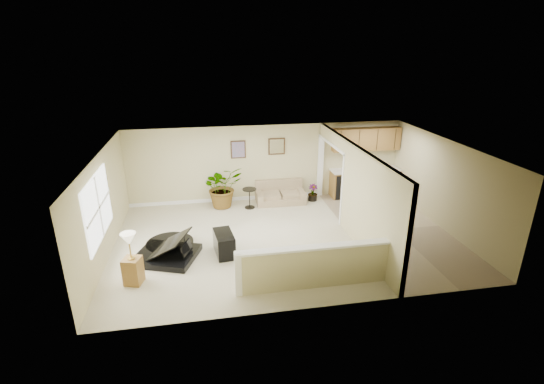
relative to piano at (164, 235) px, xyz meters
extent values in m
plane|color=beige|center=(3.13, 0.36, -0.56)|extent=(9.00, 9.00, 0.00)
cube|color=#C4BA85|center=(3.13, 3.36, 0.69)|extent=(9.00, 0.04, 2.50)
cube|color=#C4BA85|center=(3.13, -2.64, 0.69)|extent=(9.00, 0.04, 2.50)
cube|color=#C4BA85|center=(-1.37, 0.36, 0.69)|extent=(0.04, 6.00, 2.50)
cube|color=#C4BA85|center=(7.63, 0.36, 0.69)|extent=(0.04, 6.00, 2.50)
cube|color=silver|center=(3.13, 0.36, 1.94)|extent=(9.00, 6.00, 0.04)
cube|color=tan|center=(6.28, 0.36, -0.55)|extent=(2.70, 6.00, 0.01)
cube|color=#C4BA85|center=(4.93, -0.84, 0.69)|extent=(0.12, 3.60, 2.50)
cube|color=#C4BA85|center=(4.93, 2.14, 1.74)|extent=(0.12, 2.35, 0.40)
cube|color=#C4BA85|center=(3.28, -1.94, -0.08)|extent=(3.30, 0.12, 0.95)
cube|color=white|center=(3.28, -1.94, 0.41)|extent=(3.40, 0.22, 0.05)
cube|color=white|center=(1.63, -1.94, -0.06)|extent=(0.14, 0.14, 1.00)
cube|color=white|center=(-1.36, -0.14, 0.89)|extent=(0.05, 2.15, 1.45)
cube|color=#3B2615|center=(2.18, 3.34, 1.19)|extent=(0.48, 0.03, 0.58)
cube|color=#965F78|center=(2.18, 3.32, 1.19)|extent=(0.40, 0.01, 0.50)
cube|color=#3B2615|center=(3.43, 3.34, 1.24)|extent=(0.55, 0.03, 0.55)
cube|color=silver|center=(3.43, 3.32, 1.24)|extent=(0.46, 0.01, 0.46)
cube|color=olive|center=(6.43, 3.06, -0.11)|extent=(2.30, 0.60, 0.90)
cube|color=silver|center=(6.43, 3.06, 0.36)|extent=(2.36, 0.65, 0.04)
cube|color=black|center=(5.63, 3.06, -0.13)|extent=(0.60, 0.60, 0.84)
cube|color=olive|center=(6.43, 3.18, 1.39)|extent=(2.30, 0.35, 0.75)
cube|color=black|center=(0.04, -0.13, 0.19)|extent=(1.74, 1.62, 0.29)
cylinder|color=black|center=(-0.11, 0.40, 0.19)|extent=(1.20, 1.20, 0.29)
cube|color=silver|center=(0.87, -0.13, 0.15)|extent=(0.53, 0.99, 0.02)
cube|color=black|center=(-0.06, -0.04, 0.45)|extent=(1.42, 1.43, 0.66)
cube|color=black|center=(1.44, -0.16, -0.28)|extent=(0.53, 0.89, 0.56)
cube|color=tan|center=(3.48, 2.95, -0.34)|extent=(1.60, 0.93, 0.44)
cube|color=tan|center=(3.48, 3.29, 0.12)|extent=(1.59, 0.25, 0.46)
cube|color=tan|center=(2.78, 2.95, -0.03)|extent=(0.21, 0.90, 0.17)
cube|color=tan|center=(4.18, 2.95, -0.03)|extent=(0.21, 0.90, 0.17)
cylinder|color=black|center=(2.43, 2.64, -0.55)|extent=(0.32, 0.32, 0.03)
cylinder|color=black|center=(2.43, 2.64, -0.24)|extent=(0.03, 0.03, 0.62)
cylinder|color=black|center=(2.43, 2.64, 0.07)|extent=(0.44, 0.44, 0.03)
cylinder|color=black|center=(1.61, 2.91, -0.42)|extent=(0.39, 0.39, 0.27)
imported|color=#1A5319|center=(1.61, 2.91, 0.12)|extent=(1.49, 1.38, 1.35)
cylinder|color=black|center=(4.58, 2.90, -0.46)|extent=(0.29, 0.29, 0.20)
imported|color=#1A5319|center=(4.58, 2.90, -0.28)|extent=(0.33, 0.33, 0.56)
cube|color=olive|center=(-0.59, -1.10, -0.25)|extent=(0.44, 0.44, 0.61)
cylinder|color=gold|center=(-0.59, -1.10, 0.06)|extent=(0.16, 0.16, 0.02)
cylinder|color=gold|center=(-0.59, -1.10, 0.27)|extent=(0.03, 0.03, 0.41)
cone|color=beige|center=(-0.59, -1.10, 0.52)|extent=(0.33, 0.33, 0.27)
camera|label=1|loc=(1.09, -8.90, 4.38)|focal=26.00mm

